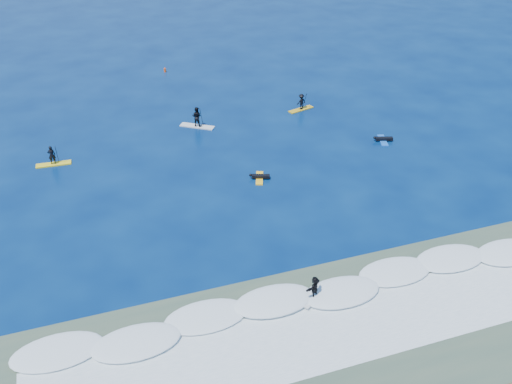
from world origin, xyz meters
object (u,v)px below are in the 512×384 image
object	(u,v)px
prone_paddler_far	(383,139)
marker_buoy	(165,70)
sup_paddler_center	(197,118)
sup_paddler_right	(301,103)
wave_surfer	(314,288)
prone_paddler_near	(260,177)
sup_paddler_left	(52,158)

from	to	relation	value
prone_paddler_far	marker_buoy	world-z (taller)	marker_buoy
sup_paddler_center	sup_paddler_right	world-z (taller)	sup_paddler_center
sup_paddler_center	wave_surfer	xyz separation A→B (m)	(0.77, -25.03, 0.00)
prone_paddler_far	marker_buoy	size ratio (longest dim) A/B	3.56
prone_paddler_near	marker_buoy	bearing A→B (deg)	25.39
sup_paddler_left	prone_paddler_far	world-z (taller)	sup_paddler_left
wave_surfer	sup_paddler_right	bearing A→B (deg)	35.13
sup_paddler_center	marker_buoy	size ratio (longest dim) A/B	4.88
sup_paddler_left	sup_paddler_center	bearing A→B (deg)	17.43
marker_buoy	sup_paddler_left	bearing A→B (deg)	-124.73
sup_paddler_left	prone_paddler_near	world-z (taller)	sup_paddler_left
sup_paddler_left	prone_paddler_far	bearing A→B (deg)	-6.76
sup_paddler_center	marker_buoy	xyz separation A→B (m)	(0.03, 15.48, -0.57)
sup_paddler_center	prone_paddler_far	size ratio (longest dim) A/B	1.37
prone_paddler_near	wave_surfer	bearing A→B (deg)	-166.10
marker_buoy	prone_paddler_far	bearing A→B (deg)	-57.86
sup_paddler_right	prone_paddler_near	world-z (taller)	sup_paddler_right
prone_paddler_far	wave_surfer	xyz separation A→B (m)	(-14.14, -16.82, 0.70)
sup_paddler_right	prone_paddler_far	bearing A→B (deg)	-80.19
sup_paddler_left	wave_surfer	xyz separation A→B (m)	(13.73, -21.78, 0.24)
sup_paddler_right	prone_paddler_near	distance (m)	14.09
wave_surfer	marker_buoy	size ratio (longest dim) A/B	3.24
sup_paddler_left	wave_surfer	size ratio (longest dim) A/B	1.37
prone_paddler_near	wave_surfer	distance (m)	14.24
sup_paddler_center	sup_paddler_right	xyz separation A→B (m)	(10.66, 0.47, -0.11)
sup_paddler_left	wave_surfer	distance (m)	25.75
wave_surfer	marker_buoy	distance (m)	40.52
sup_paddler_center	prone_paddler_near	size ratio (longest dim) A/B	1.46
sup_paddler_left	marker_buoy	size ratio (longest dim) A/B	4.44
sup_paddler_right	marker_buoy	bearing A→B (deg)	109.06
sup_paddler_right	prone_paddler_near	xyz separation A→B (m)	(-8.30, -11.38, -0.59)
sup_paddler_center	prone_paddler_far	world-z (taller)	sup_paddler_center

